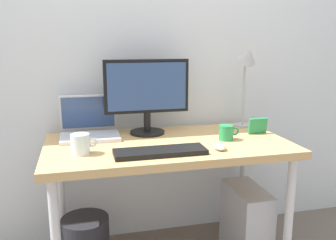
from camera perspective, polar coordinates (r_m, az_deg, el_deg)
name	(u,v)px	position (r m, az deg, el deg)	size (l,w,h in m)	color
back_wall	(152,32)	(2.24, -2.51, 13.74)	(4.40, 0.04, 2.60)	silver
desk	(168,154)	(1.95, 0.00, -5.39)	(1.28, 0.67, 0.72)	tan
monitor	(147,92)	(2.06, -3.35, 4.39)	(0.48, 0.20, 0.43)	black
laptop	(89,126)	(2.08, -12.29, -0.98)	(0.32, 0.26, 0.23)	silver
desk_lamp	(247,69)	(2.24, 12.36, 7.87)	(0.11, 0.16, 0.50)	#B2B2B7
keyboard	(160,152)	(1.73, -1.24, -5.02)	(0.44, 0.14, 0.02)	black
mouse	(219,146)	(1.81, 8.10, -4.15)	(0.06, 0.09, 0.03)	silver
coffee_mug	(226,133)	(1.99, 9.18, -1.97)	(0.11, 0.08, 0.08)	#268C4C
glass_cup	(81,144)	(1.77, -13.60, -3.71)	(0.12, 0.09, 0.10)	silver
photo_frame	(258,126)	(2.15, 13.95, -0.89)	(0.11, 0.02, 0.09)	#268C4C
computer_tower	(246,222)	(2.24, 12.16, -15.45)	(0.18, 0.36, 0.42)	#B2B2B7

